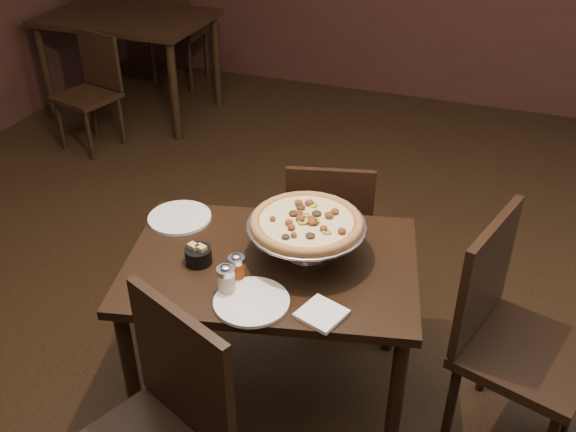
% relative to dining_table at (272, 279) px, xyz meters
% --- Properties ---
extents(room, '(6.04, 7.04, 2.84)m').
position_rel_dining_table_xyz_m(room, '(0.08, 0.09, 0.80)').
color(room, black).
rests_on(room, ground).
extents(dining_table, '(1.25, 0.97, 0.70)m').
position_rel_dining_table_xyz_m(dining_table, '(0.00, 0.00, 0.00)').
color(dining_table, black).
rests_on(dining_table, ground).
extents(background_table, '(1.28, 0.85, 0.80)m').
position_rel_dining_table_xyz_m(background_table, '(-2.18, 2.46, 0.09)').
color(background_table, black).
rests_on(background_table, ground).
extents(pizza_stand, '(0.46, 0.46, 0.19)m').
position_rel_dining_table_xyz_m(pizza_stand, '(0.11, 0.08, 0.25)').
color(pizza_stand, silver).
rests_on(pizza_stand, dining_table).
extents(parmesan_shaker, '(0.07, 0.07, 0.12)m').
position_rel_dining_table_xyz_m(parmesan_shaker, '(-0.08, -0.23, 0.15)').
color(parmesan_shaker, beige).
rests_on(parmesan_shaker, dining_table).
extents(pepper_flake_shaker, '(0.06, 0.06, 0.11)m').
position_rel_dining_table_xyz_m(pepper_flake_shaker, '(-0.08, -0.15, 0.14)').
color(pepper_flake_shaker, '#9C2B0E').
rests_on(pepper_flake_shaker, dining_table).
extents(packet_caddy, '(0.10, 0.10, 0.08)m').
position_rel_dining_table_xyz_m(packet_caddy, '(-0.26, -0.11, 0.13)').
color(packet_caddy, black).
rests_on(packet_caddy, dining_table).
extents(napkin_stack, '(0.18, 0.18, 0.02)m').
position_rel_dining_table_xyz_m(napkin_stack, '(0.28, -0.23, 0.10)').
color(napkin_stack, white).
rests_on(napkin_stack, dining_table).
extents(plate_left, '(0.27, 0.27, 0.01)m').
position_rel_dining_table_xyz_m(plate_left, '(-0.47, 0.14, 0.10)').
color(plate_left, white).
rests_on(plate_left, dining_table).
extents(plate_near, '(0.27, 0.27, 0.01)m').
position_rel_dining_table_xyz_m(plate_near, '(0.03, -0.26, 0.10)').
color(plate_near, white).
rests_on(plate_near, dining_table).
extents(serving_spatula, '(0.13, 0.13, 0.02)m').
position_rel_dining_table_xyz_m(serving_spatula, '(0.10, -0.04, 0.24)').
color(serving_spatula, silver).
rests_on(serving_spatula, pizza_stand).
extents(chair_far, '(0.48, 0.48, 0.84)m').
position_rel_dining_table_xyz_m(chair_far, '(0.05, 0.63, -0.14)').
color(chair_far, black).
rests_on(chair_far, ground).
extents(chair_side, '(0.56, 0.56, 0.97)m').
position_rel_dining_table_xyz_m(chair_side, '(0.91, 0.10, -0.08)').
color(chair_side, black).
rests_on(chair_side, ground).
extents(bg_chair_far, '(0.47, 0.47, 0.97)m').
position_rel_dining_table_xyz_m(bg_chair_far, '(-2.16, 3.12, -0.08)').
color(bg_chair_far, black).
rests_on(bg_chair_far, ground).
extents(bg_chair_near, '(0.46, 0.46, 0.82)m').
position_rel_dining_table_xyz_m(bg_chair_near, '(-2.12, 1.82, -0.16)').
color(bg_chair_near, black).
rests_on(bg_chair_near, ground).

